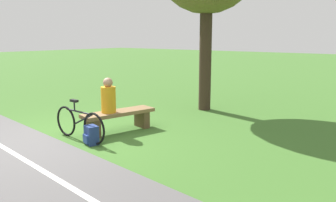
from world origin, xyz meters
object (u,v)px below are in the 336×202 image
Objects in this scene: bicycle at (79,124)px; person_seated at (108,97)px; bench at (119,117)px; backpack at (91,135)px.

person_seated is at bearing 84.75° from bicycle.
person_seated is (0.23, -0.05, 0.48)m from bench.
person_seated is 2.04× the size of backpack.
backpack is at bearing -3.65° from bicycle.
bench is 4.63× the size of backpack.
person_seated is 1.03m from backpack.
bench is 0.54m from person_seated.
bicycle is at bearing 4.38° from bench.
bicycle is at bearing 5.81° from person_seated.
backpack is at bearing 35.67° from person_seated.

